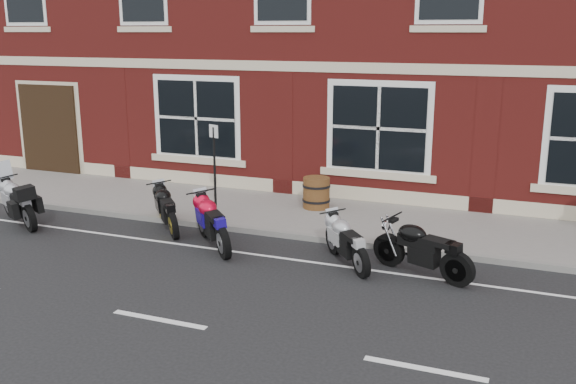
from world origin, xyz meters
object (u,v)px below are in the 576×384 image
Objects in this scene: moto_sport_red at (214,220)px; moto_touring_silver at (19,200)px; moto_sport_silver at (348,240)px; barrel_planter at (316,193)px; moto_naked_black at (421,247)px; parking_sign at (215,163)px; moto_sport_black at (168,207)px.

moto_touring_silver is at bearing 138.87° from moto_sport_red.
barrel_planter is at bearing 78.98° from moto_sport_silver.
parking_sign reaches higher than moto_naked_black.
moto_naked_black reaches higher than barrel_planter.
moto_naked_black is 5.50m from parking_sign.
moto_touring_silver is at bearing -129.89° from parking_sign.
moto_sport_black is 2.08× the size of barrel_planter.
parking_sign is (-2.04, -1.28, 0.83)m from barrel_planter.
moto_naked_black is (4.18, -0.04, -0.02)m from moto_sport_red.
moto_naked_black is 0.93× the size of parking_sign.
parking_sign is (3.93, 2.03, 0.76)m from moto_touring_silver.
moto_touring_silver is 4.86m from moto_sport_red.
moto_naked_black is (1.37, -0.03, 0.05)m from moto_sport_silver.
moto_sport_silver is 4.25m from parking_sign.
moto_touring_silver is 9.03m from moto_naked_black.
moto_sport_black is 1.02× the size of moto_sport_silver.
moto_sport_black is (3.38, 0.86, -0.05)m from moto_touring_silver.
moto_sport_silver is at bearing -58.88° from moto_touring_silver.
moto_sport_black is at bearing 112.17° from moto_sport_red.
parking_sign is at bearing 114.23° from moto_sport_silver.
moto_naked_black reaches higher than moto_sport_black.
moto_touring_silver is at bearing 113.92° from moto_naked_black.
moto_sport_red reaches higher than moto_sport_silver.
moto_sport_red is 2.20m from parking_sign.
moto_touring_silver is 0.96× the size of moto_naked_black.
moto_sport_silver is 1.37m from moto_naked_black.
moto_naked_black is at bearing -45.93° from barrel_planter.
parking_sign is (-3.74, 1.85, 0.83)m from moto_sport_silver.
moto_touring_silver reaches higher than moto_sport_red.
moto_naked_black is at bearing -40.79° from moto_sport_silver.
moto_touring_silver is 7.67m from moto_sport_silver.
moto_sport_red is at bearing 140.42° from moto_sport_silver.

